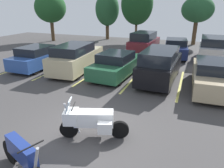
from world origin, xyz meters
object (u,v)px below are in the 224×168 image
Objects in this scene: motorcycle_second at (23,157)px; car_far_silver at (211,49)px; car_blue at (40,57)px; car_green at (117,64)px; car_far_navy at (176,48)px; car_far_maroon at (144,43)px; car_black at (160,65)px; car_tan at (212,75)px; car_champagne at (76,58)px; motorcycle_touring at (91,120)px.

car_far_silver is at bearing 71.43° from motorcycle_second.
car_far_silver is (11.26, 6.34, 0.20)m from car_blue.
car_far_navy is at bearing 66.15° from car_green.
car_green is at bearing -91.65° from car_far_maroon.
car_black reaches higher than car_tan.
car_green is at bearing 2.14° from car_champagne.
car_blue is at bearing 178.67° from car_tan.
car_far_silver reaches higher than motorcycle_touring.
car_champagne is 7.26m from car_far_maroon.
motorcycle_touring is 0.48× the size of car_far_navy.
car_tan is (10.99, -0.26, 0.02)m from car_blue.
car_far_silver reaches higher than motorcycle_second.
car_far_maroon reaches higher than car_green.
car_tan is (5.33, -0.46, 0.05)m from car_green.
car_champagne is 5.42m from car_black.
car_tan is 7.43m from car_far_navy.
car_far_maroon is at bearing 49.01° from car_blue.
motorcycle_touring is 2.29m from motorcycle_second.
car_champagne is 1.07× the size of car_far_navy.
car_tan is at bearing -70.92° from car_far_navy.
car_far_silver is (2.96, 6.23, -0.01)m from car_black.
motorcycle_second is 0.47× the size of car_far_silver.
car_blue is 1.01× the size of car_far_silver.
car_far_navy reaches higher than motorcycle_touring.
car_tan is 1.07× the size of car_far_navy.
car_green is (-1.44, 6.52, 0.05)m from motorcycle_touring.
car_far_silver reaches higher than car_tan.
car_black is at bearing 0.74° from car_blue.
motorcycle_second is at bearing -103.18° from car_black.
car_far_navy is (2.71, 0.04, -0.23)m from car_far_maroon.
motorcycle_second is 0.44× the size of car_tan.
motorcycle_touring is 0.48× the size of car_far_silver.
car_black is 2.73m from car_tan.
car_champagne is at bearing 177.49° from car_tan.
car_far_navy is (2.27, 15.22, 0.13)m from motorcycle_second.
car_green is 1.05× the size of car_far_silver.
car_tan is at bearing -53.64° from car_far_maroon.
car_black is (2.01, 8.56, 0.34)m from motorcycle_second.
car_blue is 2.88m from car_champagne.
car_blue reaches higher than motorcycle_touring.
car_blue is 0.96× the size of car_green.
car_blue is at bearing -150.60° from car_far_silver.
car_blue is 5.66m from car_green.
car_far_maroon is at bearing 95.50° from motorcycle_touring.
car_black is at bearing -69.72° from car_far_maroon.
car_green is 1.05× the size of car_far_navy.
car_black reaches higher than car_blue.
motorcycle_touring is 6.68m from car_green.
car_black is at bearing 79.50° from motorcycle_touring.
car_black reaches higher than car_far_silver.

